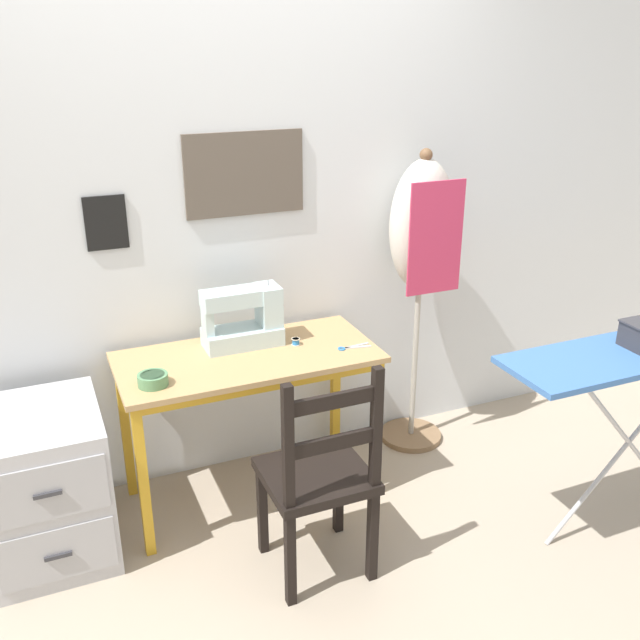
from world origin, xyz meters
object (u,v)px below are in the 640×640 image
(thread_spool_near_machine, at_px, (296,342))
(dress_form, at_px, (422,240))
(fabric_bowl, at_px, (153,379))
(wooden_chair, at_px, (319,478))
(scissors, at_px, (349,348))
(sewing_machine, at_px, (246,318))
(filing_cabinet, at_px, (48,485))

(thread_spool_near_machine, xyz_separation_m, dress_form, (0.70, 0.12, 0.36))
(fabric_bowl, relative_size, wooden_chair, 0.13)
(wooden_chair, distance_m, dress_form, 1.29)
(scissors, height_order, thread_spool_near_machine, thread_spool_near_machine)
(sewing_machine, height_order, thread_spool_near_machine, sewing_machine)
(fabric_bowl, distance_m, wooden_chair, 0.76)
(scissors, xyz_separation_m, wooden_chair, (-0.35, -0.48, -0.28))
(filing_cabinet, bearing_deg, thread_spool_near_machine, 3.33)
(scissors, bearing_deg, filing_cabinet, 177.29)
(fabric_bowl, height_order, filing_cabinet, fabric_bowl)
(wooden_chair, distance_m, filing_cabinet, 1.11)
(fabric_bowl, height_order, wooden_chair, wooden_chair)
(dress_form, bearing_deg, scissors, -153.27)
(thread_spool_near_machine, bearing_deg, fabric_bowl, -167.60)
(sewing_machine, bearing_deg, wooden_chair, -85.59)
(scissors, bearing_deg, thread_spool_near_machine, 148.37)
(fabric_bowl, height_order, scissors, fabric_bowl)
(filing_cabinet, bearing_deg, sewing_machine, 9.81)
(thread_spool_near_machine, height_order, wooden_chair, wooden_chair)
(scissors, height_order, wooden_chair, wooden_chair)
(sewing_machine, xyz_separation_m, fabric_bowl, (-0.46, -0.24, -0.10))
(fabric_bowl, xyz_separation_m, scissors, (0.86, 0.02, -0.02))
(sewing_machine, relative_size, thread_spool_near_machine, 9.36)
(fabric_bowl, distance_m, filing_cabinet, 0.62)
(wooden_chair, relative_size, filing_cabinet, 1.46)
(scissors, relative_size, wooden_chair, 0.16)
(thread_spool_near_machine, bearing_deg, sewing_machine, 154.98)
(scissors, relative_size, dress_form, 0.10)
(wooden_chair, bearing_deg, fabric_bowl, 138.26)
(thread_spool_near_machine, bearing_deg, dress_form, 9.93)
(dress_form, bearing_deg, fabric_bowl, -168.86)
(fabric_bowl, xyz_separation_m, dress_form, (1.36, 0.27, 0.35))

